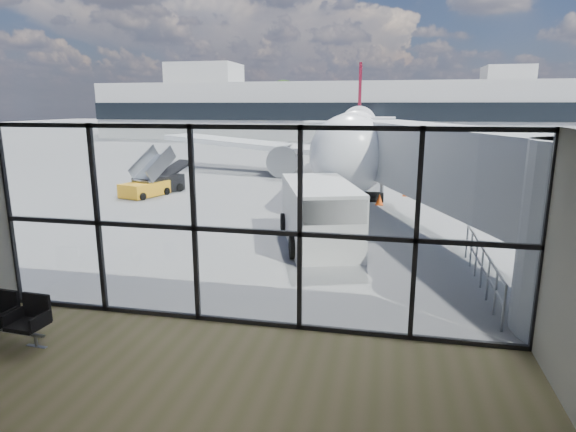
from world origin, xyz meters
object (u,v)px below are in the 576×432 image
at_px(mobile_stairs, 146,187).
at_px(belt_loader, 161,183).
at_px(seating_row, 1,313).
at_px(service_van, 320,214).
at_px(airliner, 356,135).

bearing_deg(mobile_stairs, belt_loader, 91.43).
distance_m(seating_row, service_van, 10.16).
relative_size(seating_row, service_van, 0.43).
distance_m(airliner, service_van, 19.74).
xyz_separation_m(seating_row, service_van, (5.62, 8.44, 0.56)).
relative_size(seating_row, airliner, 0.07).
bearing_deg(service_van, belt_loader, 122.86).
height_order(seating_row, belt_loader, belt_loader).
bearing_deg(airliner, mobile_stairs, -133.58).
bearing_deg(service_van, mobile_stairs, 127.72).
height_order(seating_row, mobile_stairs, mobile_stairs).
bearing_deg(seating_row, airliner, 82.84).
relative_size(airliner, belt_loader, 9.08).
height_order(service_van, mobile_stairs, service_van).
height_order(airliner, belt_loader, airliner).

